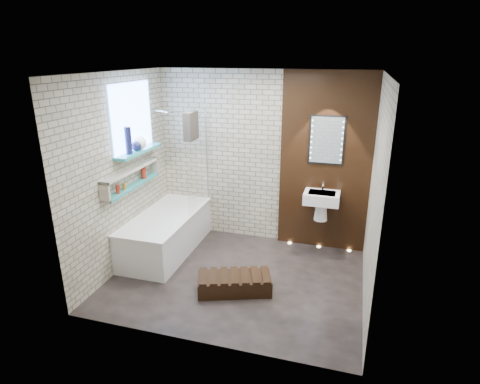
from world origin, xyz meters
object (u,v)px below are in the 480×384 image
(washbasin, at_px, (321,201))
(walnut_step, at_px, (235,284))
(bath_screen, at_px, (198,162))
(led_mirror, at_px, (327,140))
(bathtub, at_px, (166,233))

(washbasin, xyz_separation_m, walnut_step, (-0.89, -1.37, -0.69))
(bath_screen, distance_m, led_mirror, 1.89)
(washbasin, xyz_separation_m, led_mirror, (0.00, 0.16, 0.86))
(led_mirror, relative_size, walnut_step, 0.78)
(bath_screen, relative_size, washbasin, 2.41)
(bathtub, distance_m, bath_screen, 1.14)
(bathtub, height_order, washbasin, washbasin)
(bathtub, relative_size, walnut_step, 1.94)
(led_mirror, distance_m, walnut_step, 2.35)
(walnut_step, bearing_deg, bathtub, 149.75)
(washbasin, distance_m, walnut_step, 1.78)
(washbasin, height_order, led_mirror, led_mirror)
(bath_screen, bearing_deg, washbasin, 5.78)
(bathtub, relative_size, led_mirror, 2.49)
(bath_screen, relative_size, walnut_step, 1.56)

